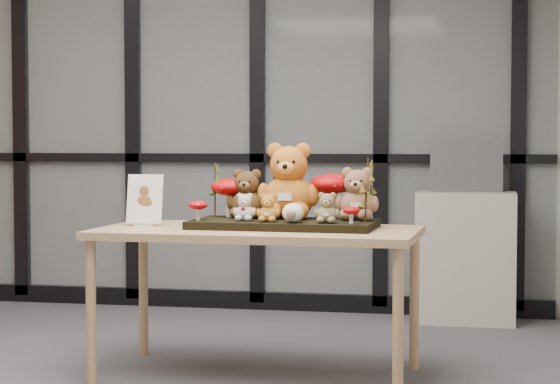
% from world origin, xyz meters
% --- Properties ---
extents(room_shell, '(5.00, 5.00, 5.00)m').
position_xyz_m(room_shell, '(0.00, 0.00, 1.68)').
color(room_shell, beige).
rests_on(room_shell, floor).
extents(glass_partition, '(4.90, 0.06, 2.78)m').
position_xyz_m(glass_partition, '(-0.00, 2.47, 1.42)').
color(glass_partition, '#2D383F').
rests_on(glass_partition, floor).
extents(display_table, '(1.61, 0.85, 0.74)m').
position_xyz_m(display_table, '(0.88, 0.52, 0.67)').
color(display_table, tan).
rests_on(display_table, floor).
extents(diorama_tray, '(0.92, 0.49, 0.04)m').
position_xyz_m(diorama_tray, '(1.00, 0.57, 0.76)').
color(diorama_tray, black).
rests_on(diorama_tray, display_table).
extents(bear_pooh_yellow, '(0.33, 0.30, 0.42)m').
position_xyz_m(bear_pooh_yellow, '(1.01, 0.68, 0.99)').
color(bear_pooh_yellow, '#C76B1E').
rests_on(bear_pooh_yellow, diorama_tray).
extents(bear_brown_medium, '(0.22, 0.20, 0.27)m').
position_xyz_m(bear_brown_medium, '(0.79, 0.68, 0.92)').
color(bear_brown_medium, '#493015').
rests_on(bear_brown_medium, diorama_tray).
extents(bear_tan_back, '(0.23, 0.21, 0.29)m').
position_xyz_m(bear_tan_back, '(1.36, 0.65, 0.92)').
color(bear_tan_back, '#876042').
rests_on(bear_tan_back, diorama_tray).
extents(bear_small_yellow, '(0.12, 0.11, 0.15)m').
position_xyz_m(bear_small_yellow, '(0.95, 0.45, 0.85)').
color(bear_small_yellow, '#C07C27').
rests_on(bear_small_yellow, diorama_tray).
extents(bear_white_bow, '(0.12, 0.11, 0.15)m').
position_xyz_m(bear_white_bow, '(0.82, 0.49, 0.85)').
color(bear_white_bow, silver).
rests_on(bear_white_bow, diorama_tray).
extents(bear_beige_small, '(0.13, 0.12, 0.16)m').
position_xyz_m(bear_beige_small, '(1.24, 0.44, 0.86)').
color(bear_beige_small, olive).
rests_on(bear_beige_small, diorama_tray).
extents(plush_cream_hedgehog, '(0.08, 0.08, 0.10)m').
position_xyz_m(plush_cream_hedgehog, '(1.08, 0.42, 0.83)').
color(plush_cream_hedgehog, white).
rests_on(plush_cream_hedgehog, diorama_tray).
extents(mushroom_back_left, '(0.20, 0.20, 0.22)m').
position_xyz_m(mushroom_back_left, '(0.69, 0.72, 0.89)').
color(mushroom_back_left, '#A30507').
rests_on(mushroom_back_left, diorama_tray).
extents(mushroom_back_right, '(0.23, 0.23, 0.25)m').
position_xyz_m(mushroom_back_right, '(1.22, 0.72, 0.90)').
color(mushroom_back_right, '#A30507').
rests_on(mushroom_back_right, diorama_tray).
extents(mushroom_front_left, '(0.10, 0.10, 0.11)m').
position_xyz_m(mushroom_front_left, '(0.59, 0.48, 0.83)').
color(mushroom_front_left, '#A30507').
rests_on(mushroom_front_left, diorama_tray).
extents(mushroom_front_right, '(0.08, 0.08, 0.09)m').
position_xyz_m(mushroom_front_right, '(1.36, 0.41, 0.82)').
color(mushroom_front_right, '#A30507').
rests_on(mushroom_front_right, diorama_tray).
extents(sprig_green_far_left, '(0.05, 0.05, 0.28)m').
position_xyz_m(sprig_green_far_left, '(0.62, 0.71, 0.92)').
color(sprig_green_far_left, '#15370C').
rests_on(sprig_green_far_left, diorama_tray).
extents(sprig_green_mid_left, '(0.05, 0.05, 0.21)m').
position_xyz_m(sprig_green_mid_left, '(0.74, 0.75, 0.88)').
color(sprig_green_mid_left, '#15370C').
rests_on(sprig_green_mid_left, diorama_tray).
extents(sprig_dry_far_right, '(0.05, 0.05, 0.31)m').
position_xyz_m(sprig_dry_far_right, '(1.41, 0.65, 0.93)').
color(sprig_dry_far_right, brown).
rests_on(sprig_dry_far_right, diorama_tray).
extents(sprig_dry_mid_right, '(0.05, 0.05, 0.19)m').
position_xyz_m(sprig_dry_mid_right, '(1.42, 0.54, 0.87)').
color(sprig_dry_mid_right, brown).
rests_on(sprig_dry_mid_right, diorama_tray).
extents(sprig_green_centre, '(0.05, 0.05, 0.21)m').
position_xyz_m(sprig_green_centre, '(0.92, 0.75, 0.89)').
color(sprig_green_centre, '#15370C').
rests_on(sprig_green_centre, diorama_tray).
extents(sign_holder, '(0.19, 0.07, 0.26)m').
position_xyz_m(sign_holder, '(0.28, 0.56, 0.86)').
color(sign_holder, silver).
rests_on(sign_holder, display_table).
extents(label_card, '(0.09, 0.03, 0.00)m').
position_xyz_m(label_card, '(0.92, 0.20, 0.74)').
color(label_card, white).
rests_on(label_card, display_table).
extents(cabinet, '(0.63, 0.37, 0.84)m').
position_xyz_m(cabinet, '(1.87, 2.25, 0.42)').
color(cabinet, '#A9A097').
rests_on(cabinet, floor).
extents(monitor, '(0.46, 0.05, 0.32)m').
position_xyz_m(monitor, '(1.87, 2.26, 1.00)').
color(monitor, '#494C51').
rests_on(monitor, cabinet).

